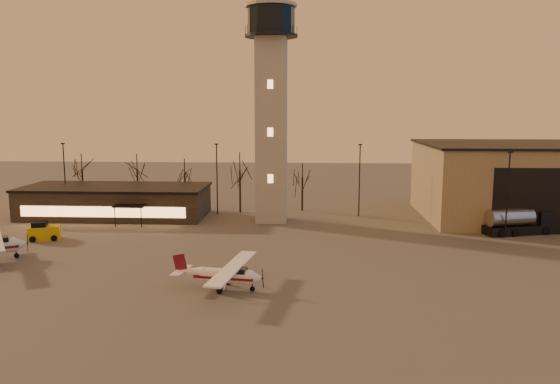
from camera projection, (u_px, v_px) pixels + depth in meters
name	position (u px, v px, depth m)	size (l,w,h in m)	color
ground	(246.00, 297.00, 43.73)	(220.00, 220.00, 0.00)	#494644
control_tower	(271.00, 98.00, 70.87)	(6.80, 6.80, 32.60)	#A4A19C
hangar	(536.00, 181.00, 74.55)	(30.60, 20.60, 10.30)	#907E5E
terminal	(116.00, 201.00, 76.15)	(25.40, 12.20, 4.30)	black
light_poles	(276.00, 180.00, 73.48)	(58.50, 12.25, 10.14)	black
tree_row	(185.00, 169.00, 82.21)	(37.20, 9.20, 8.80)	black
cessna_front	(229.00, 278.00, 45.36)	(8.30, 10.46, 2.87)	white
fuel_truck	(518.00, 224.00, 65.59)	(8.75, 4.55, 3.12)	black
service_cart	(44.00, 233.00, 62.72)	(3.77, 2.94, 2.15)	gold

